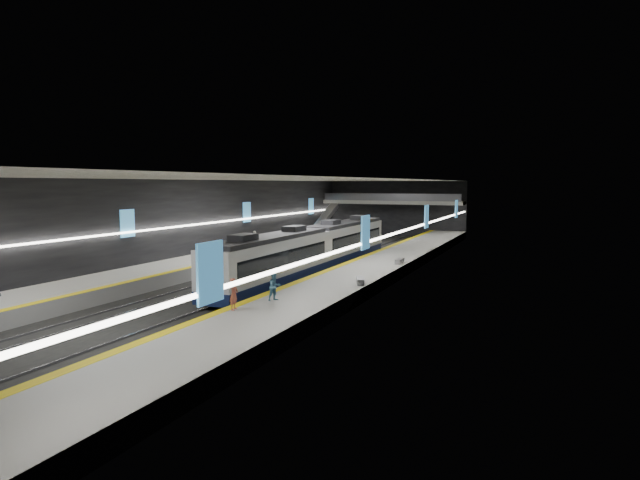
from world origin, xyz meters
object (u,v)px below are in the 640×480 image
at_px(bench_left_far, 201,252).
at_px(passenger_right_a, 234,294).
at_px(train, 314,248).
at_px(passenger_left_a, 255,240).
at_px(bench_right_far, 400,261).
at_px(escalator, 324,219).
at_px(passenger_right_b, 275,287).
at_px(bench_right_near, 360,281).

relative_size(bench_left_far, passenger_right_a, 1.00).
distance_m(train, passenger_left_a, 11.30).
distance_m(bench_right_far, passenger_left_a, 16.86).
xyz_separation_m(escalator, bench_left_far, (-1.68, -25.43, -1.69)).
height_order(bench_left_far, passenger_right_b, passenger_right_b).
distance_m(escalator, bench_left_far, 25.54).
bearing_deg(escalator, passenger_right_a, -72.89).
distance_m(bench_left_far, passenger_left_a, 6.48).
distance_m(passenger_right_a, passenger_right_b, 2.96).
height_order(bench_right_far, passenger_left_a, passenger_left_a).
bearing_deg(passenger_right_b, escalator, 47.49).
height_order(escalator, passenger_left_a, escalator).
bearing_deg(passenger_right_a, bench_right_near, -29.22).
distance_m(passenger_right_a, passenger_left_a, 26.88).
height_order(escalator, bench_right_far, escalator).
bearing_deg(bench_right_far, bench_left_far, -175.02).
xyz_separation_m(train, escalator, (-10.00, 25.60, 0.70)).
relative_size(train, passenger_right_b, 18.73).
distance_m(train, escalator, 27.49).
bearing_deg(bench_right_near, passenger_right_b, -134.25).
bearing_deg(train, escalator, 111.34).
xyz_separation_m(escalator, passenger_right_a, (13.26, -43.08, -1.06)).
distance_m(escalator, passenger_right_b, 42.69).
height_order(train, escalator, escalator).
relative_size(train, escalator, 3.76).
distance_m(train, passenger_right_b, 15.24).
bearing_deg(bench_right_near, passenger_left_a, 116.81).
bearing_deg(passenger_left_a, passenger_right_a, 35.07).
relative_size(bench_right_near, bench_right_far, 1.04).
relative_size(train, passenger_right_a, 17.85).
bearing_deg(passenger_right_a, bench_right_far, -19.16).
bearing_deg(train, passenger_right_b, -74.18).
bearing_deg(train, bench_right_far, 16.67).
distance_m(escalator, bench_right_near, 37.48).
relative_size(escalator, passenger_right_a, 4.75).
bearing_deg(passenger_left_a, bench_left_far, -13.46).
bearing_deg(passenger_right_b, passenger_right_a, -169.54).
xyz_separation_m(bench_left_far, passenger_right_a, (14.93, -17.65, 0.64)).
height_order(bench_right_near, passenger_right_a, passenger_right_a).
distance_m(escalator, passenger_left_a, 19.42).
distance_m(train, bench_right_far, 7.26).
bearing_deg(passenger_left_a, train, 63.52).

